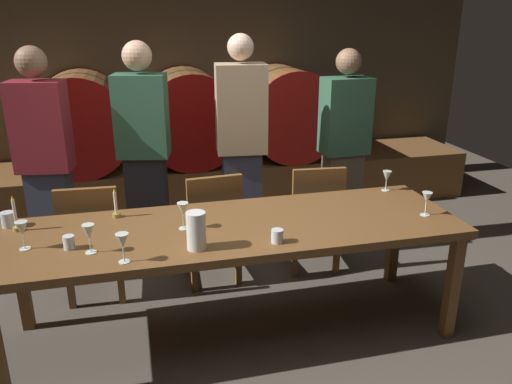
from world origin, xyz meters
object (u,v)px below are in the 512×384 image
(wine_barrel_right, at_px, (285,112))
(candle_right, at_px, (116,209))
(chair_left, at_px, (92,237))
(wine_glass_left, at_px, (89,233))
(wine_barrel_left, at_px, (81,122))
(guest_far_left, at_px, (46,165))
(wine_glass_right, at_px, (387,177))
(cup_right, at_px, (277,236))
(wine_glass_far_right, at_px, (427,198))
(wine_barrel_center, at_px, (189,117))
(pitcher, at_px, (196,231))
(candle_left, at_px, (16,221))
(cup_center, at_px, (69,242))
(dining_table, at_px, (233,235))
(wine_glass_far_left, at_px, (22,230))
(guest_center_right, at_px, (242,151))
(guest_far_right, at_px, (343,151))
(guest_center_left, at_px, (145,157))
(wine_glass_center_left, at_px, (123,242))
(wine_glass_center_right, at_px, (183,210))
(chair_center, at_px, (212,223))
(cup_left, at_px, (8,220))
(chair_right, at_px, (314,213))

(wine_barrel_right, height_order, candle_right, wine_barrel_right)
(chair_left, distance_m, wine_glass_left, 0.90)
(wine_barrel_left, bearing_deg, guest_far_left, -97.67)
(wine_glass_right, bearing_deg, cup_right, -147.15)
(wine_barrel_right, relative_size, wine_glass_far_right, 6.11)
(wine_barrel_center, bearing_deg, pitcher, -96.14)
(candle_left, relative_size, cup_center, 2.91)
(dining_table, height_order, guest_far_left, guest_far_left)
(wine_barrel_right, height_order, wine_glass_far_left, wine_barrel_right)
(candle_right, bearing_deg, cup_center, -121.15)
(guest_center_right, distance_m, guest_far_right, 0.88)
(candle_right, distance_m, cup_right, 1.06)
(candle_right, distance_m, wine_glass_far_left, 0.60)
(wine_barrel_right, height_order, cup_center, wine_barrel_right)
(candle_right, xyz_separation_m, wine_glass_right, (1.88, 0.05, 0.05))
(wine_glass_far_right, bearing_deg, wine_glass_left, -178.84)
(cup_center, bearing_deg, guest_center_left, 68.61)
(candle_right, relative_size, wine_glass_far_right, 1.24)
(guest_far_left, height_order, candle_left, guest_far_left)
(guest_far_left, relative_size, wine_glass_center_left, 11.02)
(wine_barrel_left, xyz_separation_m, chair_left, (0.14, -1.69, -0.48))
(guest_far_left, relative_size, wine_glass_center_right, 10.72)
(cup_center, bearing_deg, guest_far_right, 28.50)
(chair_center, xyz_separation_m, cup_right, (0.21, -0.97, 0.30))
(wine_barrel_right, distance_m, pitcher, 2.90)
(guest_center_left, height_order, pitcher, guest_center_left)
(candle_right, bearing_deg, pitcher, -53.14)
(candle_right, xyz_separation_m, wine_glass_center_right, (0.39, -0.28, 0.07))
(cup_right, bearing_deg, candle_left, 159.98)
(guest_far_left, height_order, candle_right, guest_far_left)
(cup_left, bearing_deg, wine_glass_center_left, -43.64)
(candle_left, bearing_deg, candle_right, 7.85)
(chair_center, relative_size, candle_left, 4.00)
(wine_glass_right, height_order, cup_right, wine_glass_right)
(guest_far_left, distance_m, candle_right, 0.93)
(cup_center, bearing_deg, guest_center_right, 42.14)
(chair_center, relative_size, wine_glass_far_left, 5.48)
(candle_left, bearing_deg, guest_center_left, 47.41)
(wine_barrel_right, distance_m, cup_right, 2.76)
(candle_left, bearing_deg, wine_barrel_center, 58.83)
(chair_center, height_order, pitcher, pitcher)
(wine_barrel_left, distance_m, chair_right, 2.48)
(chair_left, relative_size, guest_center_left, 0.50)
(guest_center_right, xyz_separation_m, cup_left, (-1.58, -0.68, -0.14))
(cup_right, bearing_deg, wine_barrel_right, 72.04)
(guest_far_left, distance_m, guest_far_right, 2.33)
(wine_barrel_left, bearing_deg, cup_left, -98.32)
(cup_right, bearing_deg, wine_barrel_left, 114.62)
(wine_glass_center_right, bearing_deg, pitcher, -82.24)
(chair_center, relative_size, guest_center_right, 0.48)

